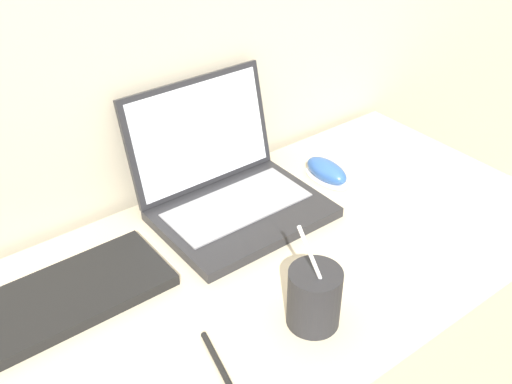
{
  "coord_description": "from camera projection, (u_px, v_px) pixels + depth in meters",
  "views": [
    {
      "loc": [
        -0.54,
        -0.33,
        1.47
      ],
      "look_at": [
        0.01,
        0.38,
        0.86
      ],
      "focal_mm": 42.0,
      "sensor_mm": 36.0,
      "label": 1
    }
  ],
  "objects": [
    {
      "name": "laptop",
      "position": [
        227.0,
        184.0,
        1.16
      ],
      "size": [
        0.31,
        0.29,
        0.23
      ],
      "color": "#232326",
      "rests_on": "desk"
    },
    {
      "name": "drink_cup",
      "position": [
        314.0,
        297.0,
        0.91
      ],
      "size": [
        0.08,
        0.08,
        0.19
      ],
      "color": "#232326",
      "rests_on": "desk"
    },
    {
      "name": "external_keyboard",
      "position": [
        58.0,
        301.0,
        0.96
      ],
      "size": [
        0.36,
        0.15,
        0.02
      ],
      "color": "black",
      "rests_on": "desk"
    },
    {
      "name": "computer_mouse",
      "position": [
        326.0,
        172.0,
        1.26
      ],
      "size": [
        0.06,
        0.11,
        0.04
      ],
      "color": "white",
      "rests_on": "desk"
    },
    {
      "name": "pen",
      "position": [
        222.0,
        371.0,
        0.85
      ],
      "size": [
        0.04,
        0.15,
        0.01
      ],
      "color": "black",
      "rests_on": "desk"
    }
  ]
}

